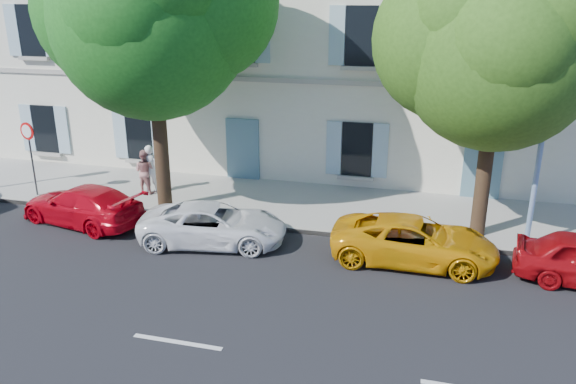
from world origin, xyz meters
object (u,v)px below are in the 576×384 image
(tree_right, at_px, (498,53))
(pedestrian_a, at_px, (150,169))
(tree_left, at_px, (151,21))
(street_lamp, at_px, (549,99))
(pedestrian_b, at_px, (145,171))
(car_yellow_supercar, at_px, (414,241))
(car_red_coupe, at_px, (82,205))
(road_sign, at_px, (29,143))
(car_white_coupe, at_px, (213,224))

(tree_right, relative_size, pedestrian_a, 4.68)
(tree_left, distance_m, street_lamp, 11.54)
(pedestrian_b, bearing_deg, tree_right, -176.89)
(tree_left, bearing_deg, pedestrian_b, 137.94)
(tree_left, height_order, pedestrian_a, tree_left)
(street_lamp, bearing_deg, tree_right, 156.94)
(car_yellow_supercar, xyz_separation_m, street_lamp, (3.11, 1.51, 3.72))
(car_yellow_supercar, distance_m, pedestrian_b, 10.09)
(car_red_coupe, bearing_deg, pedestrian_b, 179.21)
(car_yellow_supercar, distance_m, tree_left, 10.12)
(road_sign, distance_m, street_lamp, 16.56)
(car_yellow_supercar, bearing_deg, pedestrian_b, 73.03)
(car_yellow_supercar, height_order, pedestrian_a, pedestrian_a)
(car_white_coupe, relative_size, pedestrian_b, 2.68)
(tree_left, height_order, street_lamp, tree_left)
(street_lamp, distance_m, pedestrian_a, 13.10)
(car_white_coupe, distance_m, road_sign, 7.95)
(car_white_coupe, distance_m, tree_left, 6.46)
(car_white_coupe, height_order, car_yellow_supercar, car_yellow_supercar)
(car_red_coupe, distance_m, tree_left, 6.14)
(tree_left, bearing_deg, road_sign, -179.47)
(car_white_coupe, height_order, pedestrian_b, pedestrian_b)
(tree_left, distance_m, road_sign, 6.49)
(car_white_coupe, xyz_separation_m, street_lamp, (8.83, 1.76, 3.75))
(car_white_coupe, height_order, tree_left, tree_left)
(pedestrian_a, bearing_deg, car_yellow_supercar, 142.39)
(pedestrian_a, height_order, pedestrian_b, pedestrian_a)
(car_yellow_supercar, height_order, pedestrian_b, pedestrian_b)
(car_white_coupe, distance_m, pedestrian_b, 5.08)
(pedestrian_b, bearing_deg, tree_left, 145.52)
(car_yellow_supercar, bearing_deg, road_sign, 82.87)
(car_yellow_supercar, relative_size, pedestrian_b, 2.80)
(pedestrian_a, distance_m, pedestrian_b, 0.21)
(street_lamp, distance_m, pedestrian_b, 13.27)
(street_lamp, bearing_deg, pedestrian_a, 173.00)
(car_white_coupe, height_order, tree_right, tree_right)
(car_yellow_supercar, bearing_deg, car_red_coupe, 89.45)
(car_red_coupe, relative_size, car_white_coupe, 1.00)
(street_lamp, height_order, pedestrian_b, street_lamp)
(pedestrian_a, bearing_deg, car_red_coupe, 53.92)
(road_sign, xyz_separation_m, pedestrian_a, (3.83, 1.36, -1.03))
(car_yellow_supercar, height_order, road_sign, road_sign)
(road_sign, height_order, pedestrian_a, road_sign)
(street_lamp, bearing_deg, pedestrian_b, 173.47)
(road_sign, height_order, pedestrian_b, road_sign)
(street_lamp, bearing_deg, car_white_coupe, -168.71)
(car_yellow_supercar, xyz_separation_m, road_sign, (-13.29, 1.69, 1.44))
(tree_right, height_order, road_sign, tree_right)
(car_yellow_supercar, bearing_deg, pedestrian_a, 72.27)
(tree_left, relative_size, road_sign, 3.54)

